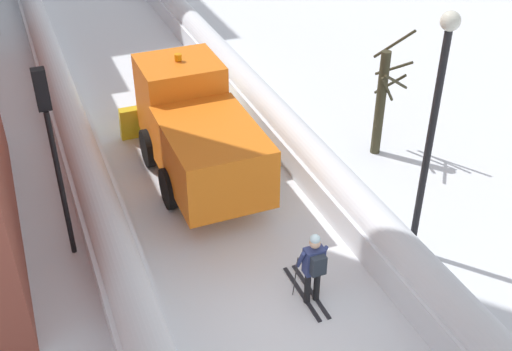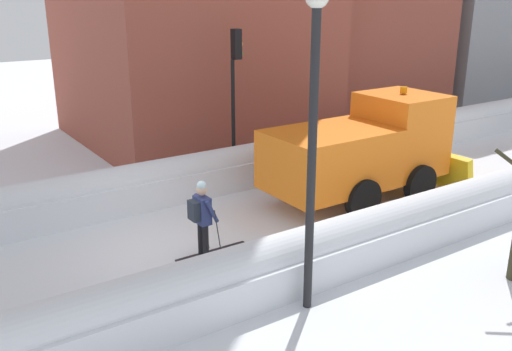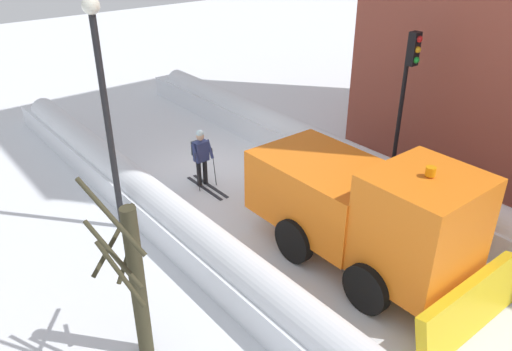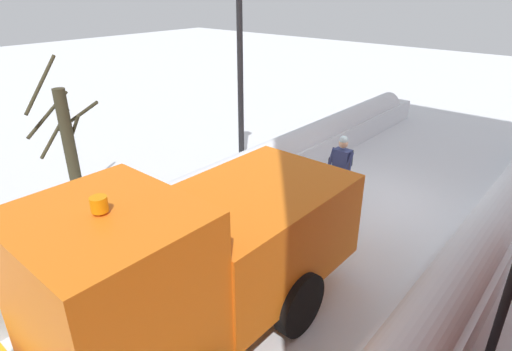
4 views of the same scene
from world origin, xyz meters
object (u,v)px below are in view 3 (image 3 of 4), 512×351
object	(u,v)px
traffic_light_pole	(407,83)
street_lamp	(104,95)
skier	(201,155)
plow_truck	(367,211)
bare_tree_near	(135,280)

from	to	relation	value
traffic_light_pole	street_lamp	world-z (taller)	street_lamp
skier	traffic_light_pole	distance (m)	6.26
plow_truck	traffic_light_pole	world-z (taller)	traffic_light_pole
skier	street_lamp	bearing A→B (deg)	12.06
bare_tree_near	street_lamp	bearing A→B (deg)	-110.49
bare_tree_near	traffic_light_pole	bearing A→B (deg)	-172.44
traffic_light_pole	street_lamp	xyz separation A→B (m)	(7.48, -3.07, 0.41)
bare_tree_near	skier	bearing A→B (deg)	-132.87
skier	street_lamp	size ratio (longest dim) A/B	0.31
traffic_light_pole	bare_tree_near	world-z (taller)	traffic_light_pole
traffic_light_pole	bare_tree_near	bearing A→B (deg)	7.56
street_lamp	skier	bearing A→B (deg)	-167.94
street_lamp	bare_tree_near	size ratio (longest dim) A/B	1.52
plow_truck	skier	size ratio (longest dim) A/B	3.31
plow_truck	traffic_light_pole	bearing A→B (deg)	-152.54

